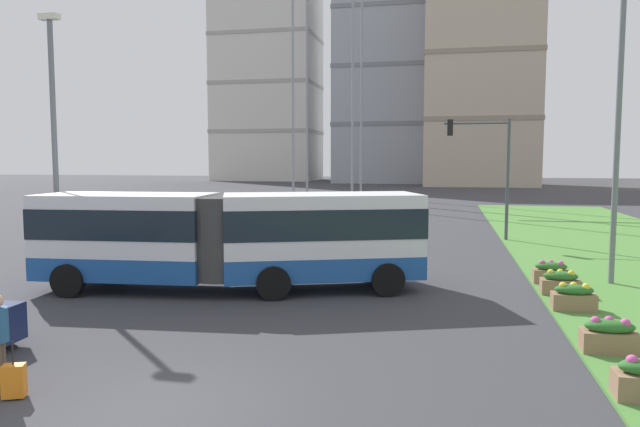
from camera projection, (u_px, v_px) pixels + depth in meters
ground_plane at (153, 411)px, 9.53m from camera, size 260.00×260.00×0.00m
articulated_bus at (231, 237)px, 18.30m from camera, size 11.89×5.08×3.00m
car_white_van at (231, 225)px, 29.85m from camera, size 4.56×2.38×1.58m
rolling_suitcase at (14, 381)px, 10.02m from camera, size 0.42×0.36×0.97m
flower_planter_1 at (609, 336)px, 12.20m from camera, size 1.10×0.56×0.74m
flower_planter_2 at (574, 297)px, 15.62m from camera, size 1.10×0.56×0.74m
flower_planter_3 at (560, 283)px, 17.46m from camera, size 1.10×0.56×0.74m
flower_planter_4 at (551, 272)px, 19.04m from camera, size 1.10×0.56×0.74m
traffic_light_far_right at (487, 158)px, 29.21m from camera, size 3.21×0.28×6.05m
streetlight_left at (54, 135)px, 20.02m from camera, size 0.70×0.28×8.91m
streetlight_median at (618, 116)px, 18.55m from camera, size 0.70×0.28×9.95m
apartment_tower_west at (267, 40)px, 114.53m from camera, size 19.44×14.41×54.27m
apartment_tower_westcentre at (391, 74)px, 106.19m from camera, size 18.61×19.78×38.76m
apartment_tower_centre at (482, 60)px, 91.03m from camera, size 17.01×14.55×38.72m
transmission_pylon at (329, 15)px, 60.10m from camera, size 9.00×6.24×34.63m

